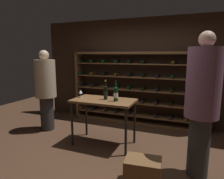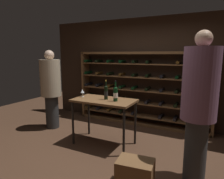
{
  "view_description": "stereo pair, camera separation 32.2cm",
  "coord_description": "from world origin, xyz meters",
  "px_view_note": "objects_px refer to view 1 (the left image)",
  "views": [
    {
      "loc": [
        1.22,
        -3.14,
        1.76
      ],
      "look_at": [
        -0.17,
        0.28,
        1.11
      ],
      "focal_mm": 32.26,
      "sensor_mm": 36.0,
      "label": 1
    },
    {
      "loc": [
        1.51,
        -3.0,
        1.76
      ],
      "look_at": [
        -0.17,
        0.28,
        1.11
      ],
      "focal_mm": 32.26,
      "sensor_mm": 36.0,
      "label": 2
    }
  ],
  "objects_px": {
    "person_guest_plum_blouse": "(46,87)",
    "wine_crate": "(143,172)",
    "wine_rack": "(136,89)",
    "wine_bottle_green_slim": "(116,94)",
    "person_bystander_dark_jacket": "(202,99)",
    "wine_glass_stemmed_left": "(81,92)",
    "tasting_table": "(104,105)",
    "wine_bottle_black_capsule": "(106,92)"
  },
  "relations": [
    {
      "from": "person_guest_plum_blouse",
      "to": "wine_crate",
      "type": "bearing_deg",
      "value": 128.13
    },
    {
      "from": "person_guest_plum_blouse",
      "to": "wine_crate",
      "type": "relative_size",
      "value": 3.86
    },
    {
      "from": "wine_crate",
      "to": "wine_bottle_green_slim",
      "type": "distance_m",
      "value": 1.47
    },
    {
      "from": "wine_rack",
      "to": "wine_bottle_green_slim",
      "type": "height_order",
      "value": "wine_rack"
    },
    {
      "from": "person_guest_plum_blouse",
      "to": "wine_bottle_black_capsule",
      "type": "height_order",
      "value": "person_guest_plum_blouse"
    },
    {
      "from": "wine_bottle_black_capsule",
      "to": "wine_bottle_green_slim",
      "type": "bearing_deg",
      "value": -12.92
    },
    {
      "from": "person_guest_plum_blouse",
      "to": "wine_crate",
      "type": "distance_m",
      "value": 2.95
    },
    {
      "from": "wine_bottle_green_slim",
      "to": "tasting_table",
      "type": "bearing_deg",
      "value": 174.36
    },
    {
      "from": "wine_glass_stemmed_left",
      "to": "wine_bottle_black_capsule",
      "type": "bearing_deg",
      "value": 0.98
    },
    {
      "from": "wine_crate",
      "to": "wine_glass_stemmed_left",
      "type": "xyz_separation_m",
      "value": [
        -1.52,
        0.97,
        0.83
      ]
    },
    {
      "from": "tasting_table",
      "to": "wine_bottle_black_capsule",
      "type": "bearing_deg",
      "value": 41.79
    },
    {
      "from": "person_guest_plum_blouse",
      "to": "wine_crate",
      "type": "height_order",
      "value": "person_guest_plum_blouse"
    },
    {
      "from": "tasting_table",
      "to": "wine_bottle_green_slim",
      "type": "relative_size",
      "value": 3.09
    },
    {
      "from": "wine_crate",
      "to": "wine_glass_stemmed_left",
      "type": "height_order",
      "value": "wine_glass_stemmed_left"
    },
    {
      "from": "person_guest_plum_blouse",
      "to": "person_bystander_dark_jacket",
      "type": "bearing_deg",
      "value": 141.33
    },
    {
      "from": "person_bystander_dark_jacket",
      "to": "wine_bottle_black_capsule",
      "type": "bearing_deg",
      "value": 51.71
    },
    {
      "from": "person_bystander_dark_jacket",
      "to": "wine_glass_stemmed_left",
      "type": "relative_size",
      "value": 13.65
    },
    {
      "from": "tasting_table",
      "to": "person_bystander_dark_jacket",
      "type": "height_order",
      "value": "person_bystander_dark_jacket"
    },
    {
      "from": "wine_rack",
      "to": "tasting_table",
      "type": "bearing_deg",
      "value": -99.48
    },
    {
      "from": "person_guest_plum_blouse",
      "to": "person_bystander_dark_jacket",
      "type": "distance_m",
      "value": 3.33
    },
    {
      "from": "wine_bottle_black_capsule",
      "to": "wine_crate",
      "type": "bearing_deg",
      "value": -45.04
    },
    {
      "from": "wine_rack",
      "to": "person_bystander_dark_jacket",
      "type": "distance_m",
      "value": 2.37
    },
    {
      "from": "person_bystander_dark_jacket",
      "to": "wine_bottle_green_slim",
      "type": "height_order",
      "value": "person_bystander_dark_jacket"
    },
    {
      "from": "wine_rack",
      "to": "wine_bottle_black_capsule",
      "type": "distance_m",
      "value": 1.42
    },
    {
      "from": "wine_rack",
      "to": "wine_glass_stemmed_left",
      "type": "relative_size",
      "value": 22.27
    },
    {
      "from": "wine_rack",
      "to": "wine_bottle_black_capsule",
      "type": "height_order",
      "value": "wine_rack"
    },
    {
      "from": "tasting_table",
      "to": "wine_bottle_black_capsule",
      "type": "height_order",
      "value": "wine_bottle_black_capsule"
    },
    {
      "from": "wine_bottle_green_slim",
      "to": "wine_bottle_black_capsule",
      "type": "distance_m",
      "value": 0.23
    },
    {
      "from": "person_guest_plum_blouse",
      "to": "tasting_table",
      "type": "bearing_deg",
      "value": 144.55
    },
    {
      "from": "person_bystander_dark_jacket",
      "to": "wine_bottle_green_slim",
      "type": "relative_size",
      "value": 5.35
    },
    {
      "from": "wine_bottle_green_slim",
      "to": "wine_glass_stemmed_left",
      "type": "height_order",
      "value": "wine_bottle_green_slim"
    },
    {
      "from": "person_bystander_dark_jacket",
      "to": "wine_bottle_black_capsule",
      "type": "distance_m",
      "value": 1.73
    },
    {
      "from": "tasting_table",
      "to": "wine_glass_stemmed_left",
      "type": "xyz_separation_m",
      "value": [
        -0.51,
        0.02,
        0.21
      ]
    },
    {
      "from": "wine_rack",
      "to": "person_guest_plum_blouse",
      "type": "relative_size",
      "value": 1.82
    },
    {
      "from": "person_guest_plum_blouse",
      "to": "wine_bottle_black_capsule",
      "type": "xyz_separation_m",
      "value": [
        1.59,
        -0.2,
        0.03
      ]
    },
    {
      "from": "tasting_table",
      "to": "wine_bottle_black_capsule",
      "type": "xyz_separation_m",
      "value": [
        0.03,
        0.03,
        0.24
      ]
    },
    {
      "from": "wine_crate",
      "to": "wine_bottle_black_capsule",
      "type": "height_order",
      "value": "wine_bottle_black_capsule"
    },
    {
      "from": "person_guest_plum_blouse",
      "to": "wine_bottle_black_capsule",
      "type": "relative_size",
      "value": 4.97
    },
    {
      "from": "wine_rack",
      "to": "wine_bottle_green_slim",
      "type": "distance_m",
      "value": 1.46
    },
    {
      "from": "wine_rack",
      "to": "person_bystander_dark_jacket",
      "type": "height_order",
      "value": "person_bystander_dark_jacket"
    },
    {
      "from": "wine_rack",
      "to": "tasting_table",
      "type": "distance_m",
      "value": 1.45
    },
    {
      "from": "tasting_table",
      "to": "wine_crate",
      "type": "xyz_separation_m",
      "value": [
        1.01,
        -0.96,
        -0.62
      ]
    }
  ]
}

